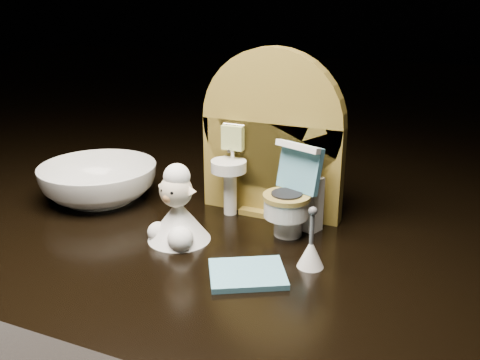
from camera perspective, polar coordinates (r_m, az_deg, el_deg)
The scene contains 6 objects.
backdrop_panel at distance 0.48m, azimuth 3.29°, elevation 3.87°, with size 0.13×0.05×0.15m.
toy_toilet at distance 0.45m, azimuth 5.81°, elevation -2.20°, with size 0.05×0.05×0.08m.
bath_mat at distance 0.39m, azimuth 0.79°, elevation -9.97°, with size 0.05×0.04×0.00m, color #5AA1BC.
toilet_brush at distance 0.40m, azimuth 7.57°, elevation -7.54°, with size 0.02×0.02×0.05m.
plush_lamb at distance 0.44m, azimuth -6.70°, elevation -3.62°, with size 0.05×0.05×0.07m.
ceramic_bowl at distance 0.54m, azimuth -14.84°, elevation -0.26°, with size 0.11×0.11×0.04m, color white.
Camera 1 is at (0.16, -0.37, 0.20)m, focal length 40.00 mm.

